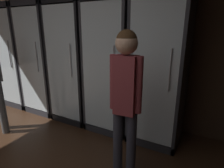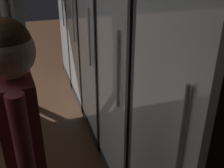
% 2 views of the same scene
% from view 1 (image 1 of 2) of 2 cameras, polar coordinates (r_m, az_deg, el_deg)
% --- Properties ---
extents(wall_back, '(6.00, 0.06, 2.80)m').
position_cam_1_polar(wall_back, '(3.30, -0.27, 13.47)').
color(wall_back, '#382619').
rests_on(wall_back, ground).
extents(cooler_far_left, '(0.69, 0.70, 2.03)m').
position_cam_1_polar(cooler_far_left, '(4.40, -25.74, 7.36)').
color(cooler_far_left, '#2B2B30').
rests_on(cooler_far_left, ground).
extents(cooler_left, '(0.69, 0.70, 2.03)m').
position_cam_1_polar(cooler_left, '(3.84, -19.23, 6.91)').
color(cooler_left, '#2B2B30').
rests_on(cooler_left, ground).
extents(cooler_center, '(0.69, 0.70, 2.03)m').
position_cam_1_polar(cooler_center, '(3.35, -10.65, 6.26)').
color(cooler_center, black).
rests_on(cooler_center, ground).
extents(cooler_right, '(0.69, 0.70, 2.03)m').
position_cam_1_polar(cooler_right, '(2.95, 0.55, 5.05)').
color(cooler_right, '#2B2B30').
rests_on(cooler_right, ground).
extents(cooler_far_right, '(0.69, 0.70, 2.03)m').
position_cam_1_polar(cooler_far_right, '(2.69, 14.43, 3.53)').
color(cooler_far_right, '#2B2B30').
rests_on(cooler_far_right, ground).
extents(shopper_near, '(0.33, 0.21, 1.58)m').
position_cam_1_polar(shopper_near, '(1.82, 4.14, -2.59)').
color(shopper_near, '#2D2D38').
rests_on(shopper_near, ground).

